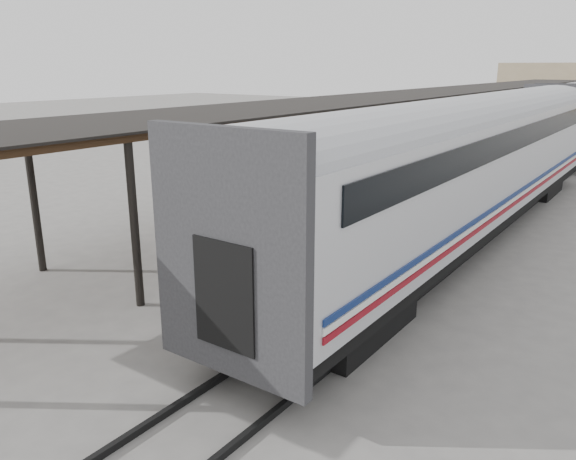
{
  "coord_description": "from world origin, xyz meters",
  "views": [
    {
      "loc": [
        8.72,
        -10.04,
        5.49
      ],
      "look_at": [
        1.19,
        0.53,
        1.7
      ],
      "focal_mm": 35.0,
      "sensor_mm": 36.0,
      "label": 1
    }
  ],
  "objects_px": {
    "baggage_cart": "(274,272)",
    "porter": "(266,235)",
    "luggage_tug": "(403,174)",
    "pedestrian": "(424,160)"
  },
  "relations": [
    {
      "from": "baggage_cart",
      "to": "porter",
      "type": "distance_m",
      "value": 1.33
    },
    {
      "from": "luggage_tug",
      "to": "pedestrian",
      "type": "distance_m",
      "value": 3.31
    },
    {
      "from": "baggage_cart",
      "to": "luggage_tug",
      "type": "relative_size",
      "value": 1.27
    },
    {
      "from": "baggage_cart",
      "to": "porter",
      "type": "height_order",
      "value": "porter"
    },
    {
      "from": "porter",
      "to": "pedestrian",
      "type": "distance_m",
      "value": 17.96
    },
    {
      "from": "luggage_tug",
      "to": "porter",
      "type": "bearing_deg",
      "value": -65.61
    },
    {
      "from": "baggage_cart",
      "to": "pedestrian",
      "type": "xyz_separation_m",
      "value": [
        -3.1,
        16.97,
        0.22
      ]
    },
    {
      "from": "porter",
      "to": "baggage_cart",
      "type": "bearing_deg",
      "value": 46.19
    },
    {
      "from": "luggage_tug",
      "to": "porter",
      "type": "xyz_separation_m",
      "value": [
        3.05,
        -14.33,
        1.09
      ]
    },
    {
      "from": "baggage_cart",
      "to": "pedestrian",
      "type": "bearing_deg",
      "value": 100.32
    }
  ]
}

